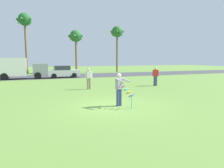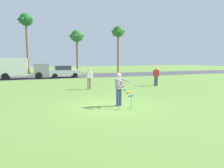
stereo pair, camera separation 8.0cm
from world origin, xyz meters
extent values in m
plane|color=olive|center=(0.00, 0.00, 0.00)|extent=(120.00, 120.00, 0.00)
cube|color=#424247|center=(0.00, 20.11, 0.01)|extent=(120.00, 8.00, 0.01)
cylinder|color=#384772|center=(0.44, -0.06, 0.45)|extent=(0.16, 0.16, 0.90)
cylinder|color=#384772|center=(0.27, -0.12, 0.45)|extent=(0.16, 0.16, 0.90)
cube|color=gray|center=(0.36, -0.09, 1.20)|extent=(0.41, 0.33, 0.60)
sphere|color=beige|center=(0.36, -0.09, 1.62)|extent=(0.22, 0.22, 0.22)
cylinder|color=gray|center=(0.65, -0.25, 1.38)|extent=(0.28, 0.58, 0.24)
cylinder|color=gray|center=(0.23, -0.39, 1.38)|extent=(0.28, 0.58, 0.24)
cube|color=#D83399|center=(0.41, -0.45, 1.07)|extent=(0.26, 0.25, 0.12)
cube|color=#33BFBF|center=(0.51, -0.58, 0.93)|extent=(0.34, 0.31, 0.12)
cube|color=orange|center=(0.60, -0.71, 0.80)|extent=(0.42, 0.36, 0.12)
cube|color=#4C4CCC|center=(0.70, -0.84, 0.66)|extent=(0.49, 0.42, 0.12)
cylinder|color=#33BFBF|center=(0.70, -0.84, 0.33)|extent=(0.04, 0.04, 0.66)
cube|color=gray|center=(-2.88, 17.72, 1.17)|extent=(1.81, 1.91, 1.50)
cube|color=silver|center=(-6.58, 17.71, 1.52)|extent=(4.21, 2.01, 2.20)
cylinder|color=black|center=(-3.23, 18.64, 0.42)|extent=(0.84, 0.28, 0.84)
cylinder|color=black|center=(-3.23, 16.80, 0.42)|extent=(0.84, 0.28, 0.84)
cylinder|color=black|center=(-6.94, 18.63, 0.42)|extent=(0.84, 0.28, 0.84)
cylinder|color=black|center=(-6.93, 16.79, 0.42)|extent=(0.84, 0.28, 0.84)
cube|color=silver|center=(0.01, 17.71, 0.64)|extent=(4.24, 1.79, 0.76)
cube|color=#282D38|center=(-0.14, 17.71, 1.30)|extent=(2.05, 1.44, 0.60)
cylinder|color=black|center=(1.30, 18.55, 0.32)|extent=(0.64, 0.23, 0.64)
cylinder|color=black|center=(1.33, 16.94, 0.32)|extent=(0.64, 0.23, 0.64)
cylinder|color=black|center=(-1.31, 18.49, 0.32)|extent=(0.64, 0.23, 0.64)
cylinder|color=black|center=(-1.27, 16.88, 0.32)|extent=(0.64, 0.23, 0.64)
cylinder|color=brown|center=(-4.64, 27.61, 4.42)|extent=(0.36, 0.36, 8.84)
sphere|color=#236028|center=(-4.64, 27.61, 9.04)|extent=(2.10, 2.10, 2.10)
cone|color=#236028|center=(-3.69, 27.61, 8.59)|extent=(0.44, 1.56, 1.28)
cone|color=#236028|center=(-4.34, 28.51, 8.59)|extent=(1.62, 0.90, 1.28)
cone|color=#236028|center=(-5.40, 28.17, 8.59)|extent=(1.27, 1.52, 1.28)
cone|color=#236028|center=(-5.40, 27.05, 8.59)|extent=(1.27, 1.52, 1.28)
cone|color=#236028|center=(-4.34, 26.71, 8.59)|extent=(1.62, 0.90, 1.28)
cylinder|color=brown|center=(3.58, 26.28, 3.17)|extent=(0.36, 0.36, 6.35)
sphere|color=#2D6B2D|center=(3.58, 26.28, 6.55)|extent=(2.10, 2.10, 2.10)
cone|color=#2D6B2D|center=(4.53, 26.28, 6.10)|extent=(0.44, 1.56, 1.28)
cone|color=#2D6B2D|center=(3.88, 27.18, 6.10)|extent=(1.62, 0.90, 1.28)
cone|color=#2D6B2D|center=(2.81, 26.84, 6.10)|extent=(1.27, 1.52, 1.28)
cone|color=#2D6B2D|center=(2.81, 25.72, 6.10)|extent=(1.27, 1.52, 1.28)
cone|color=#2D6B2D|center=(3.88, 25.38, 6.10)|extent=(1.62, 0.90, 1.28)
cylinder|color=brown|center=(11.50, 26.22, 3.74)|extent=(0.36, 0.36, 7.47)
sphere|color=#2D6B2D|center=(11.50, 26.22, 7.67)|extent=(2.10, 2.10, 2.10)
cone|color=#2D6B2D|center=(12.45, 26.22, 7.22)|extent=(0.44, 1.56, 1.28)
cone|color=#2D6B2D|center=(11.80, 27.13, 7.22)|extent=(1.62, 0.90, 1.28)
cone|color=#2D6B2D|center=(10.73, 26.78, 7.22)|extent=(1.27, 1.52, 1.28)
cone|color=#2D6B2D|center=(10.73, 25.67, 7.22)|extent=(1.27, 1.52, 1.28)
cone|color=#2D6B2D|center=(11.80, 25.32, 7.22)|extent=(1.62, 0.90, 1.28)
cylinder|color=gray|center=(0.36, 6.27, 0.45)|extent=(0.16, 0.16, 0.90)
cylinder|color=gray|center=(0.54, 6.26, 0.45)|extent=(0.16, 0.16, 0.90)
cube|color=silver|center=(0.45, 6.26, 1.20)|extent=(0.36, 0.23, 0.60)
sphere|color=beige|center=(0.45, 6.26, 1.62)|extent=(0.22, 0.22, 0.22)
cylinder|color=silver|center=(0.21, 6.27, 1.17)|extent=(0.09, 0.09, 0.58)
cylinder|color=silver|center=(0.69, 6.26, 1.17)|extent=(0.09, 0.09, 0.58)
cylinder|color=#384772|center=(6.83, 6.03, 0.45)|extent=(0.16, 0.16, 0.90)
cylinder|color=#384772|center=(6.71, 6.16, 0.45)|extent=(0.16, 0.16, 0.90)
cube|color=red|center=(6.77, 6.10, 1.20)|extent=(0.40, 0.41, 0.60)
sphere|color=beige|center=(6.77, 6.10, 1.62)|extent=(0.22, 0.22, 0.22)
cylinder|color=red|center=(6.93, 5.92, 1.17)|extent=(0.09, 0.09, 0.58)
cylinder|color=red|center=(6.61, 6.28, 1.17)|extent=(0.09, 0.09, 0.58)
camera|label=1|loc=(-3.80, -9.53, 2.44)|focal=32.01mm
camera|label=2|loc=(-3.73, -9.56, 2.44)|focal=32.01mm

